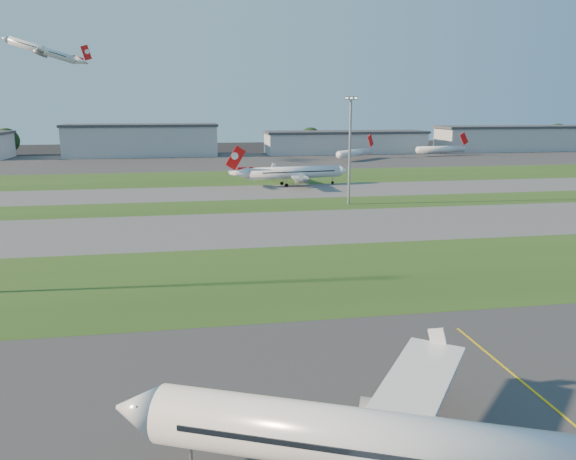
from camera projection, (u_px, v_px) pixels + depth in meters
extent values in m
cube|color=#254416|center=(355.00, 273.00, 80.95)|extent=(300.00, 34.00, 0.01)
cube|color=#515154|center=(308.00, 226.00, 112.69)|extent=(300.00, 32.00, 0.01)
cube|color=#254416|center=(287.00, 205.00, 136.73)|extent=(300.00, 18.00, 0.01)
cube|color=#515154|center=(274.00, 192.00, 157.89)|extent=(300.00, 26.00, 0.01)
cube|color=#254416|center=(259.00, 177.00, 189.63)|extent=(300.00, 40.00, 0.01)
cube|color=#333335|center=(243.00, 161.00, 247.34)|extent=(400.00, 80.00, 0.01)
cylinder|color=white|center=(393.00, 445.00, 32.90)|extent=(28.73, 15.30, 3.76)
cube|color=white|center=(413.00, 390.00, 40.29)|extent=(12.58, 14.49, 1.53)
cylinder|color=gray|center=(390.00, 417.00, 38.80)|extent=(4.72, 3.75, 2.28)
cylinder|color=white|center=(295.00, 172.00, 169.00)|extent=(28.64, 7.05, 3.60)
cube|color=red|center=(236.00, 158.00, 162.85)|extent=(6.14, 1.08, 7.17)
cube|color=white|center=(284.00, 171.00, 175.92)|extent=(9.08, 14.79, 1.46)
cube|color=white|center=(299.00, 177.00, 161.76)|extent=(5.95, 14.62, 1.46)
cylinder|color=gray|center=(291.00, 175.00, 174.60)|extent=(4.22, 2.65, 2.18)
cylinder|color=gray|center=(302.00, 180.00, 164.34)|extent=(4.22, 2.65, 2.18)
cylinder|color=white|center=(43.00, 50.00, 226.43)|extent=(25.63, 4.85, 3.23)
cube|color=red|center=(84.00, 40.00, 229.18)|extent=(5.52, 0.65, 6.43)
cube|color=white|center=(42.00, 50.00, 220.27)|extent=(7.51, 13.30, 1.31)
cube|color=white|center=(48.00, 53.00, 233.16)|extent=(6.04, 13.22, 1.31)
cylinder|color=gray|center=(39.00, 53.00, 221.95)|extent=(3.68, 2.18, 1.95)
cylinder|color=gray|center=(44.00, 55.00, 231.30)|extent=(3.68, 2.18, 1.95)
cylinder|color=white|center=(355.00, 153.00, 248.47)|extent=(21.60, 19.61, 3.20)
cube|color=red|center=(371.00, 141.00, 257.34)|extent=(4.08, 3.65, 6.16)
cylinder|color=white|center=(441.00, 149.00, 269.04)|extent=(26.17, 7.51, 3.20)
cube|color=red|center=(464.00, 139.00, 272.25)|extent=(5.15, 1.16, 6.16)
cylinder|color=gray|center=(350.00, 153.00, 134.62)|extent=(0.60, 0.60, 25.00)
cube|color=gray|center=(351.00, 98.00, 131.83)|extent=(3.20, 0.50, 0.80)
cube|color=#FFF2CC|center=(351.00, 98.00, 131.83)|extent=(2.80, 0.70, 0.35)
cube|color=#999CA1|center=(142.00, 141.00, 267.14)|extent=(70.00, 22.00, 14.00)
cube|color=#383A3F|center=(141.00, 125.00, 265.50)|extent=(71.40, 23.00, 1.20)
cube|color=#999CA1|center=(345.00, 143.00, 284.33)|extent=(80.00, 22.00, 10.00)
cube|color=#383A3F|center=(345.00, 132.00, 283.12)|extent=(81.60, 23.00, 1.20)
cube|color=#999CA1|center=(525.00, 139.00, 300.87)|extent=(95.00, 22.00, 12.00)
cube|color=#383A3F|center=(527.00, 127.00, 299.44)|extent=(96.90, 23.00, 1.20)
cylinder|color=black|center=(7.00, 151.00, 271.72)|extent=(1.00, 1.00, 4.40)
sphere|color=black|center=(6.00, 141.00, 270.65)|extent=(12.10, 12.10, 12.10)
cylinder|color=black|center=(195.00, 150.00, 283.04)|extent=(1.00, 1.00, 3.60)
sphere|color=black|center=(195.00, 142.00, 282.16)|extent=(9.90, 9.90, 9.90)
cylinder|color=black|center=(310.00, 147.00, 295.91)|extent=(1.00, 1.00, 4.20)
sphere|color=black|center=(310.00, 138.00, 294.89)|extent=(11.55, 11.55, 11.55)
cylinder|color=black|center=(445.00, 146.00, 306.59)|extent=(1.00, 1.00, 3.80)
sphere|color=black|center=(446.00, 139.00, 305.67)|extent=(10.45, 10.45, 10.45)
cylinder|color=black|center=(556.00, 144.00, 322.08)|extent=(1.00, 1.00, 4.60)
sphere|color=black|center=(557.00, 135.00, 320.96)|extent=(12.65, 12.65, 12.65)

